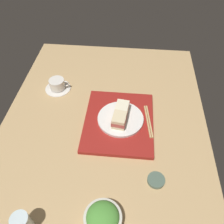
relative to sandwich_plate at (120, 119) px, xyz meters
The scene contains 10 objects.
ground_plane 9.75cm from the sandwich_plate, 115.33° to the left, with size 140.00×100.00×3.00cm, color tan.
serving_tray 1.86cm from the sandwich_plate, 117.41° to the left, with size 39.21×33.10×1.99cm, color maroon.
sandwich_plate is the anchor object (origin of this frame).
sandwich_near 4.82cm from the sandwich_plate, behind, with size 8.37×7.26×5.50cm.
sandwich_far 4.79cm from the sandwich_plate, ahead, with size 8.37×6.94×5.41cm.
salad_bowl 47.15cm from the sandwich_plate, behind, with size 13.37×13.37×8.56cm.
chopsticks_pair 13.47cm from the sandwich_plate, 89.68° to the right, with size 19.97×4.38×0.70cm.
coffee_cup 42.29cm from the sandwich_plate, 59.74° to the left, with size 14.13×14.13×6.17cm.
drinking_glass 59.51cm from the sandwich_plate, 150.60° to the left, with size 6.02×6.02×10.63cm, color silver.
small_sauce_dish 33.72cm from the sandwich_plate, 150.83° to the right, with size 7.13×7.13×1.45cm, color #4C6051.
Camera 1 is at (-69.99, -10.79, 88.45)cm, focal length 37.53 mm.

